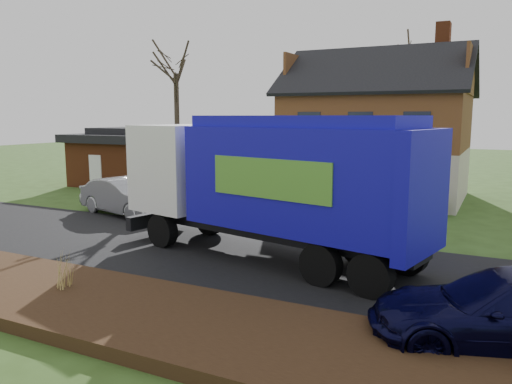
% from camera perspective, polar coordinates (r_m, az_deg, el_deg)
% --- Properties ---
extents(ground, '(120.00, 120.00, 0.00)m').
position_cam_1_polar(ground, '(16.42, -4.80, -7.08)').
color(ground, '#2D4617').
rests_on(ground, ground).
extents(road, '(80.00, 7.00, 0.02)m').
position_cam_1_polar(road, '(16.41, -4.80, -7.04)').
color(road, black).
rests_on(road, ground).
extents(mulch_verge, '(80.00, 3.50, 0.30)m').
position_cam_1_polar(mulch_verge, '(12.38, -17.90, -12.10)').
color(mulch_verge, black).
rests_on(mulch_verge, ground).
extents(main_house, '(12.95, 8.95, 9.26)m').
position_cam_1_polar(main_house, '(28.22, 12.71, 7.63)').
color(main_house, beige).
rests_on(main_house, ground).
extents(ranch_house, '(9.80, 8.20, 3.70)m').
position_cam_1_polar(ranch_house, '(33.43, -10.95, 4.02)').
color(ranch_house, brown).
rests_on(ranch_house, ground).
extents(garbage_truck, '(10.78, 4.95, 4.47)m').
position_cam_1_polar(garbage_truck, '(15.29, 1.86, 1.63)').
color(garbage_truck, black).
rests_on(garbage_truck, ground).
extents(silver_sedan, '(5.36, 2.99, 1.67)m').
position_cam_1_polar(silver_sedan, '(23.30, -14.62, -0.51)').
color(silver_sedan, '#929399').
rests_on(silver_sedan, ground).
extents(navy_wagon, '(5.75, 3.72, 1.55)m').
position_cam_1_polar(navy_wagon, '(10.89, 27.14, -12.07)').
color(navy_wagon, black).
rests_on(navy_wagon, ground).
extents(tree_front_west, '(3.18, 3.18, 9.44)m').
position_cam_1_polar(tree_front_west, '(29.08, -9.19, 15.17)').
color(tree_front_west, '#392E22').
rests_on(tree_front_west, ground).
extents(tree_back, '(3.31, 3.31, 10.49)m').
position_cam_1_polar(tree_back, '(35.86, 17.39, 15.19)').
color(tree_back, '#413127').
rests_on(tree_back, ground).
extents(grass_clump_mid, '(0.33, 0.27, 0.91)m').
position_cam_1_polar(grass_clump_mid, '(13.06, -21.11, -8.37)').
color(grass_clump_mid, '#AD924C').
rests_on(grass_clump_mid, mulch_verge).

